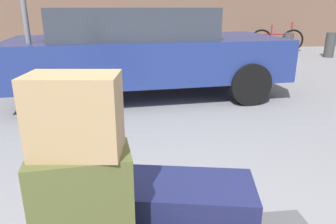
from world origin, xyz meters
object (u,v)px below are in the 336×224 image
Objects in this scene: duffel_bag_navy_front_right at (185,218)px; bollard_kerb_far at (330,45)px; bicycle_leaning at (277,40)px; parked_car at (144,50)px; bollard_kerb_near at (236,46)px; bollard_kerb_mid at (288,46)px; duffel_bag_tan_topmost_pile at (75,115)px.

bollard_kerb_far is (5.63, 7.64, -0.16)m from duffel_bag_navy_front_right.
bicycle_leaning is (4.65, 9.07, -0.15)m from duffel_bag_navy_front_right.
parked_car is (0.00, 4.02, 0.24)m from duffel_bag_navy_front_right.
duffel_bag_navy_front_right is 0.85× the size of bollard_kerb_near.
bollard_kerb_near and bollard_kerb_mid have the same top height.
duffel_bag_tan_topmost_pile is 0.41× the size of bollard_kerb_mid.
bicycle_leaning is 2.36m from bollard_kerb_near.
bicycle_leaning is at bearing 124.30° from bollard_kerb_far.
bollard_kerb_near is at bearing -142.66° from bicycle_leaning.
parked_car is 2.54× the size of bicycle_leaning.
bollard_kerb_mid is (4.32, 7.64, -0.16)m from duffel_bag_navy_front_right.
bollard_kerb_far reaches higher than duffel_bag_navy_front_right.
parked_car is at bearing 91.48° from duffel_bag_tan_topmost_pile.
bollard_kerb_far is (2.86, 0.00, 0.00)m from bollard_kerb_near.
duffel_bag_navy_front_right is 0.85× the size of bollard_kerb_mid.
bollard_kerb_near is 1.55m from bollard_kerb_mid.
bollard_kerb_near is at bearing 74.94° from duffel_bag_tan_topmost_pile.
bicycle_leaning is (4.65, 5.05, -0.39)m from parked_car.
duffel_bag_tan_topmost_pile is 0.41× the size of bollard_kerb_near.
bollard_kerb_mid is (1.55, 0.00, 0.00)m from bollard_kerb_near.
parked_car is at bearing -127.46° from bollard_kerb_near.
duffel_bag_tan_topmost_pile reaches higher than bollard_kerb_mid.
bollard_kerb_far is (1.31, 0.00, 0.00)m from bollard_kerb_mid.
bollard_kerb_far is at bearing 0.00° from bollard_kerb_near.
bollard_kerb_mid is (-0.33, -1.43, -0.02)m from bicycle_leaning.
bicycle_leaning is 1.47m from bollard_kerb_mid.
bollard_kerb_near is at bearing 81.59° from duffel_bag_navy_front_right.
parked_car is at bearing -132.64° from bicycle_leaning.
bollard_kerb_near is (2.77, 3.62, -0.40)m from parked_car.
bicycle_leaning is at bearing 37.34° from bollard_kerb_near.
duffel_bag_tan_topmost_pile is (-0.41, -0.19, 0.58)m from duffel_bag_navy_front_right.
parked_car reaches higher than bicycle_leaning.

